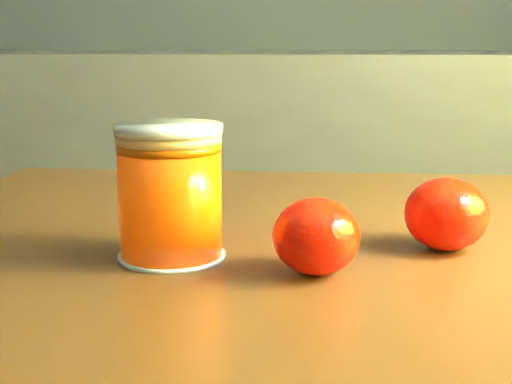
{
  "coord_description": "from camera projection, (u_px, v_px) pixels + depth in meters",
  "views": [
    {
      "loc": [
        0.69,
        -0.35,
        0.93
      ],
      "look_at": [
        0.64,
        0.22,
        0.81
      ],
      "focal_mm": 50.0,
      "sensor_mm": 36.0,
      "label": 1
    }
  ],
  "objects": [
    {
      "name": "juice_glass",
      "position": [
        170.0,
        193.0,
        0.58
      ],
      "size": [
        0.09,
        0.09,
        0.11
      ],
      "rotation": [
        0.0,
        0.0,
        0.09
      ],
      "color": "#FF4A05",
      "rests_on": "table"
    },
    {
      "name": "orange_back",
      "position": [
        446.0,
        214.0,
        0.61
      ],
      "size": [
        0.09,
        0.09,
        0.06
      ],
      "primitive_type": "ellipsoid",
      "rotation": [
        0.0,
        0.0,
        -0.3
      ],
      "color": "#FF1A05",
      "rests_on": "table"
    },
    {
      "name": "table",
      "position": [
        417.0,
        351.0,
        0.64
      ],
      "size": [
        1.01,
        0.71,
        0.75
      ],
      "rotation": [
        0.0,
        0.0,
        -0.01
      ],
      "color": "#593416",
      "rests_on": "ground"
    },
    {
      "name": "orange_front",
      "position": [
        316.0,
        236.0,
        0.55
      ],
      "size": [
        0.07,
        0.07,
        0.06
      ],
      "primitive_type": "ellipsoid",
      "rotation": [
        0.0,
        0.0,
        0.05
      ],
      "color": "#FF1A05",
      "rests_on": "table"
    },
    {
      "name": "kitchen_counter",
      "position": [
        52.0,
        222.0,
        1.91
      ],
      "size": [
        3.15,
        0.6,
        0.9
      ],
      "primitive_type": "cube",
      "color": "#4B4B50",
      "rests_on": "ground"
    }
  ]
}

